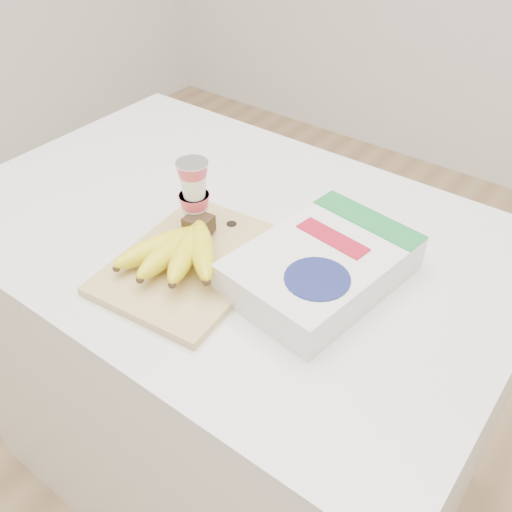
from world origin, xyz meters
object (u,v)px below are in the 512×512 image
Objects in this scene: cereal_box at (322,266)px; bananas at (180,248)px; table at (233,367)px; yogurt_stack at (194,193)px; cutting_board at (194,262)px.

bananas is at bearing -143.27° from cereal_box.
table is 0.50m from bananas.
yogurt_stack is 0.41× the size of cereal_box.
table is 8.16× the size of yogurt_stack.
cereal_box is (0.24, -0.03, 0.46)m from table.
cereal_box is at bearing 4.95° from yogurt_stack.
cutting_board is 0.97× the size of cereal_box.
bananas reaches higher than table.
table is 5.43× the size of bananas.
cereal_box is (0.21, 0.10, 0.03)m from cutting_board.
table is 3.35× the size of cereal_box.
bananas reaches higher than cutting_board.
yogurt_stack reaches higher than cereal_box.
yogurt_stack is at bearing -167.29° from cereal_box.
yogurt_stack is 0.28m from cereal_box.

